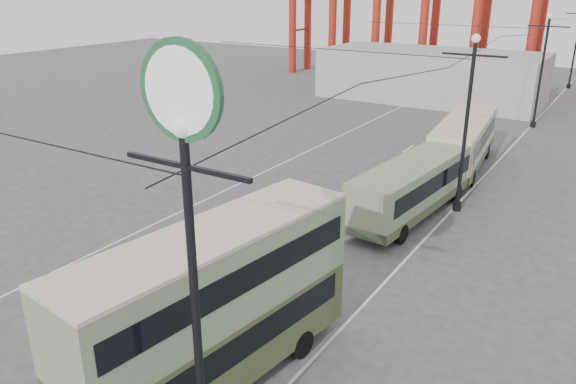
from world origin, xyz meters
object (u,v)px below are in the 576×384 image
Objects in this scene: double_decker_bus at (215,303)px; pedestrian at (234,253)px; single_decker_green at (415,185)px; single_decker_cream at (464,141)px; lamp_post_near at (187,187)px.

double_decker_bus is 5.59× the size of pedestrian.
single_decker_cream reaches higher than single_decker_green.
single_decker_cream is (0.06, 25.55, -1.05)m from double_decker_bus.
pedestrian is at bearing 123.81° from lamp_post_near.
double_decker_bus reaches higher than single_decker_cream.
single_decker_green is (-1.81, 19.18, -6.16)m from lamp_post_near.
lamp_post_near is 1.09× the size of double_decker_bus.
lamp_post_near reaches higher than single_decker_cream.
pedestrian is at bearing -107.95° from single_decker_cream.
single_decker_cream reaches higher than pedestrian.
lamp_post_near reaches higher than single_decker_green.
lamp_post_near is 1.00× the size of single_decker_green.
single_decker_green is at bearing 96.59° from double_decker_bus.
double_decker_bus reaches higher than pedestrian.
single_decker_green is 9.40m from single_decker_cream.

